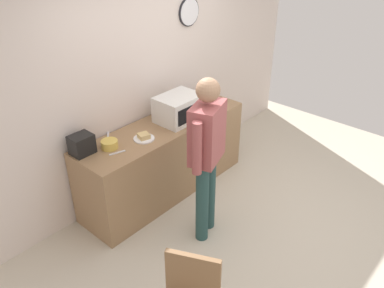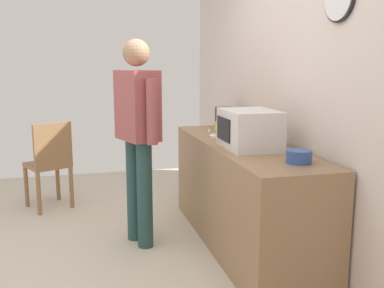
{
  "view_description": "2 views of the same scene",
  "coord_description": "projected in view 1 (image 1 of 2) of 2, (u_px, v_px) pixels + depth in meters",
  "views": [
    {
      "loc": [
        -2.91,
        -1.67,
        2.96
      ],
      "look_at": [
        -0.13,
        0.8,
        0.8
      ],
      "focal_mm": 37.37,
      "sensor_mm": 36.0,
      "label": 1
    },
    {
      "loc": [
        3.21,
        -0.09,
        1.54
      ],
      "look_at": [
        -0.33,
        0.83,
        0.86
      ],
      "focal_mm": 40.97,
      "sensor_mm": 36.0,
      "label": 2
    }
  ],
  "objects": [
    {
      "name": "microwave",
      "position": [
        179.0,
        108.0,
        4.53
      ],
      "size": [
        0.5,
        0.39,
        0.3
      ],
      "color": "silver",
      "rests_on": "kitchen_counter"
    },
    {
      "name": "back_wall",
      "position": [
        148.0,
        79.0,
        4.59
      ],
      "size": [
        5.4,
        0.13,
        2.6
      ],
      "color": "silver",
      "rests_on": "ground_plane"
    },
    {
      "name": "sandwich_plate",
      "position": [
        144.0,
        137.0,
        4.21
      ],
      "size": [
        0.22,
        0.22,
        0.07
      ],
      "color": "white",
      "rests_on": "kitchen_counter"
    },
    {
      "name": "cereal_bowl",
      "position": [
        202.0,
        99.0,
        5.02
      ],
      "size": [
        0.17,
        0.17,
        0.09
      ],
      "primitive_type": "cylinder",
      "color": "#33519E",
      "rests_on": "kitchen_counter"
    },
    {
      "name": "fork_utensil",
      "position": [
        108.0,
        135.0,
        4.29
      ],
      "size": [
        0.12,
        0.14,
        0.01
      ],
      "primitive_type": "cube",
      "rotation": [
        0.0,
        0.0,
        0.88
      ],
      "color": "silver",
      "rests_on": "kitchen_counter"
    },
    {
      "name": "kitchen_counter",
      "position": [
        165.0,
        159.0,
        4.71
      ],
      "size": [
        2.17,
        0.62,
        0.89
      ],
      "primitive_type": "cube",
      "color": "#93704C",
      "rests_on": "ground_plane"
    },
    {
      "name": "person_standing",
      "position": [
        207.0,
        149.0,
        3.77
      ],
      "size": [
        0.56,
        0.36,
        1.73
      ],
      "color": "#244645",
      "rests_on": "ground_plane"
    },
    {
      "name": "salad_bowl",
      "position": [
        110.0,
        144.0,
        4.04
      ],
      "size": [
        0.17,
        0.17,
        0.08
      ],
      "primitive_type": "cylinder",
      "color": "gold",
      "rests_on": "kitchen_counter"
    },
    {
      "name": "toaster",
      "position": [
        82.0,
        144.0,
        3.92
      ],
      "size": [
        0.22,
        0.18,
        0.2
      ],
      "primitive_type": "cube",
      "color": "black",
      "rests_on": "kitchen_counter"
    },
    {
      "name": "spoon_utensil",
      "position": [
        117.0,
        153.0,
        3.97
      ],
      "size": [
        0.17,
        0.07,
        0.01
      ],
      "primitive_type": "cube",
      "rotation": [
        0.0,
        0.0,
        2.83
      ],
      "color": "silver",
      "rests_on": "kitchen_counter"
    },
    {
      "name": "ground_plane",
      "position": [
        255.0,
        228.0,
        4.33
      ],
      "size": [
        6.0,
        6.0,
        0.0
      ],
      "primitive_type": "plane",
      "color": "beige"
    }
  ]
}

